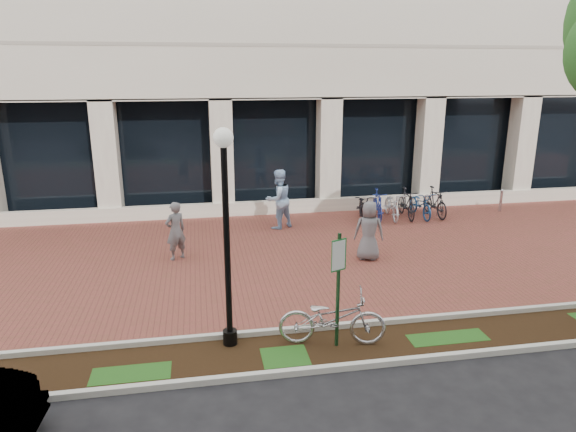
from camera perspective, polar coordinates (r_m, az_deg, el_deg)
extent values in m
plane|color=black|center=(14.99, 1.61, -4.28)|extent=(120.00, 120.00, 0.00)
cube|color=brown|center=(14.99, 1.61, -4.26)|extent=(40.00, 9.00, 0.01)
cube|color=black|center=(10.38, 7.67, -14.12)|extent=(40.00, 1.50, 0.01)
cube|color=beige|center=(10.97, 6.48, -11.97)|extent=(40.00, 0.12, 0.12)
cube|color=beige|center=(9.74, 9.06, -15.97)|extent=(40.00, 0.12, 0.12)
cube|color=black|center=(19.82, -1.65, 6.99)|extent=(40.00, 0.15, 4.20)
cube|color=beige|center=(19.14, -1.12, 1.01)|extent=(40.00, 0.25, 0.50)
cube|color=beige|center=(19.14, -1.34, 6.67)|extent=(0.80, 0.80, 4.20)
cube|color=#163D1D|center=(9.82, 5.57, -8.33)|extent=(0.05, 0.05, 2.31)
cube|color=#196629|center=(9.51, 5.74, -4.35)|extent=(0.34, 0.02, 0.62)
cube|color=silver|center=(9.50, 5.76, -4.38)|extent=(0.30, 0.01, 0.56)
cylinder|color=black|center=(10.35, -6.45, -13.24)|extent=(0.28, 0.28, 0.30)
cylinder|color=black|center=(9.60, -6.78, -3.83)|extent=(0.12, 0.12, 3.89)
sphere|color=silver|center=(9.12, -7.21, 8.63)|extent=(0.36, 0.36, 0.36)
imported|color=#B7B7BB|center=(10.15, 4.94, -11.25)|extent=(2.19, 1.14, 1.10)
imported|color=slate|center=(14.69, -12.38, -1.64)|extent=(0.73, 0.66, 1.67)
imported|color=#91B3D9|center=(17.19, -1.07, 1.88)|extent=(1.22, 1.13, 2.01)
imported|color=slate|center=(14.51, 8.98, -1.63)|extent=(0.95, 0.76, 1.69)
cylinder|color=#B3B3B8|center=(20.98, 22.56, 1.48)|extent=(0.11, 0.11, 0.77)
sphere|color=#B3B3B8|center=(20.88, 22.69, 2.63)|extent=(0.12, 0.12, 0.12)
imported|color=black|center=(18.45, 8.29, 1.01)|extent=(1.03, 1.93, 0.96)
imported|color=navy|center=(18.62, 9.91, 1.24)|extent=(0.80, 1.84, 1.07)
imported|color=silver|center=(18.82, 11.48, 1.15)|extent=(0.85, 1.89, 0.96)
imported|color=black|center=(19.01, 13.03, 1.37)|extent=(0.62, 1.81, 1.07)
imported|color=navy|center=(19.25, 14.53, 1.29)|extent=(0.67, 1.84, 0.96)
imported|color=black|center=(19.47, 16.01, 1.50)|extent=(0.57, 1.79, 1.07)
cylinder|color=#B3B3B8|center=(18.94, 12.24, 0.95)|extent=(0.04, 0.04, 0.80)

